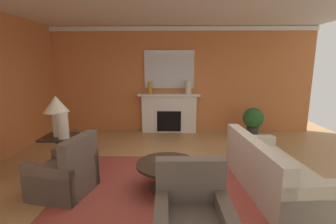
{
  "coord_description": "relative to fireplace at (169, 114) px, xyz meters",
  "views": [
    {
      "loc": [
        -0.07,
        -3.92,
        2.01
      ],
      "look_at": [
        -0.2,
        1.16,
        1.0
      ],
      "focal_mm": 26.02,
      "sensor_mm": 36.0,
      "label": 1
    }
  ],
  "objects": [
    {
      "name": "ground_plane",
      "position": [
        0.22,
        -3.16,
        -0.55
      ],
      "size": [
        9.51,
        9.51,
        0.0
      ],
      "primitive_type": "plane",
      "color": "tan"
    },
    {
      "name": "wall_fireplace",
      "position": [
        0.22,
        0.21,
        0.99
      ],
      "size": [
        7.91,
        0.12,
        3.07
      ],
      "primitive_type": "cube",
      "color": "#CC723D",
      "rests_on": "ground_plane"
    },
    {
      "name": "crown_moulding",
      "position": [
        0.22,
        0.13,
        2.44
      ],
      "size": [
        7.91,
        0.08,
        0.12
      ],
      "primitive_type": "cube",
      "color": "white"
    },
    {
      "name": "area_rug",
      "position": [
        0.05,
        -3.43,
        -0.54
      ],
      "size": [
        3.44,
        2.74,
        0.01
      ],
      "primitive_type": "cube",
      "color": "#993D33",
      "rests_on": "ground_plane"
    },
    {
      "name": "fireplace",
      "position": [
        0.0,
        0.0,
        0.0
      ],
      "size": [
        1.8,
        0.35,
        1.15
      ],
      "color": "white",
      "rests_on": "ground_plane"
    },
    {
      "name": "mantel_mirror",
      "position": [
        -0.0,
        0.12,
        1.3
      ],
      "size": [
        1.45,
        0.04,
        1.09
      ],
      "primitive_type": "cube",
      "color": "silver"
    },
    {
      "name": "sofa",
      "position": [
        1.69,
        -3.43,
        -0.25
      ],
      "size": [
        1.07,
        2.17,
        0.85
      ],
      "color": "beige",
      "rests_on": "ground_plane"
    },
    {
      "name": "armchair_near_window",
      "position": [
        -1.54,
        -3.6,
        -0.24
      ],
      "size": [
        0.95,
        0.95,
        0.95
      ],
      "color": "brown",
      "rests_on": "ground_plane"
    },
    {
      "name": "coffee_table",
      "position": [
        0.05,
        -3.43,
        -0.21
      ],
      "size": [
        1.0,
        1.0,
        0.45
      ],
      "color": "#2D2319",
      "rests_on": "ground_plane"
    },
    {
      "name": "side_table",
      "position": [
        -1.98,
        -2.82,
        -0.15
      ],
      "size": [
        0.56,
        0.56,
        0.7
      ],
      "color": "#2D2319",
      "rests_on": "ground_plane"
    },
    {
      "name": "table_lamp",
      "position": [
        -1.98,
        -2.82,
        0.68
      ],
      "size": [
        0.44,
        0.44,
        0.75
      ],
      "color": "beige",
      "rests_on": "side_table"
    },
    {
      "name": "vase_on_side_table",
      "position": [
        -1.83,
        -2.94,
        0.39
      ],
      "size": [
        0.19,
        0.19,
        0.47
      ],
      "primitive_type": "cylinder",
      "color": "beige",
      "rests_on": "side_table"
    },
    {
      "name": "vase_mantel_left",
      "position": [
        -0.55,
        -0.05,
        0.78
      ],
      "size": [
        0.13,
        0.13,
        0.34
      ],
      "primitive_type": "cylinder",
      "color": "#B7892D",
      "rests_on": "fireplace"
    },
    {
      "name": "vase_mantel_right",
      "position": [
        0.55,
        -0.05,
        0.79
      ],
      "size": [
        0.19,
        0.19,
        0.38
      ],
      "primitive_type": "cylinder",
      "color": "beige",
      "rests_on": "fireplace"
    },
    {
      "name": "book_red_cover",
      "position": [
        0.13,
        -3.57,
        -0.07
      ],
      "size": [
        0.24,
        0.19,
        0.04
      ],
      "primitive_type": "cube",
      "rotation": [
        0.0,
        0.0,
        0.05
      ],
      "color": "navy",
      "rests_on": "coffee_table"
    },
    {
      "name": "potted_plant",
      "position": [
        2.32,
        -0.52,
        -0.05
      ],
      "size": [
        0.56,
        0.56,
        0.83
      ],
      "color": "#333333",
      "rests_on": "ground_plane"
    }
  ]
}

